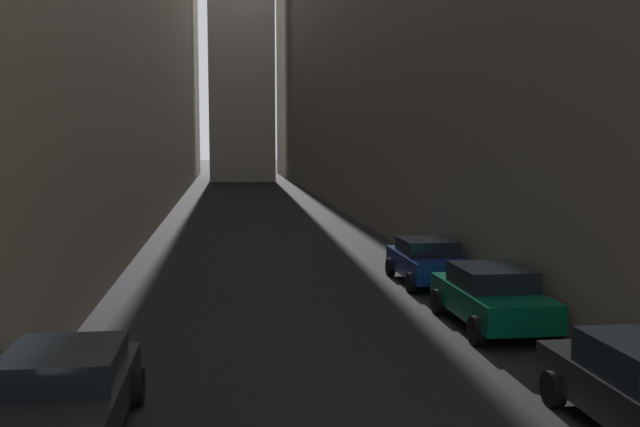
% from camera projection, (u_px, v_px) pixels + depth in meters
% --- Properties ---
extents(ground_plane, '(264.00, 264.00, 0.00)m').
position_uv_depth(ground_plane, '(255.00, 210.00, 47.11)').
color(ground_plane, black).
extents(building_block_left, '(11.89, 108.00, 25.10)m').
position_uv_depth(building_block_left, '(77.00, 18.00, 46.32)').
color(building_block_left, gray).
rests_on(building_block_left, ground).
extents(building_block_right, '(15.18, 108.00, 25.97)m').
position_uv_depth(building_block_right, '(441.00, 20.00, 49.50)').
color(building_block_right, '#60594F').
rests_on(building_block_right, ground).
extents(parked_car_left_second, '(2.02, 4.04, 1.39)m').
position_uv_depth(parked_car_left_second, '(64.00, 393.00, 10.66)').
color(parked_car_left_second, black).
rests_on(parked_car_left_second, ground).
extents(parked_car_right_third, '(2.01, 4.22, 1.50)m').
position_uv_depth(parked_car_right_third, '(491.00, 296.00, 17.16)').
color(parked_car_right_third, '#05472D').
rests_on(parked_car_right_third, ground).
extents(parked_car_right_far, '(2.01, 3.97, 1.42)m').
position_uv_depth(parked_car_right_far, '(428.00, 260.00, 22.56)').
color(parked_car_right_far, navy).
rests_on(parked_car_right_far, ground).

